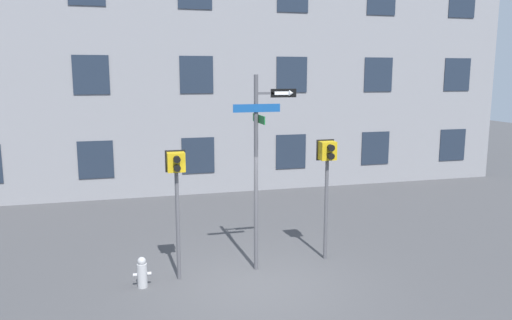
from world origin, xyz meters
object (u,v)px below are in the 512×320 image
(street_sign_pole, at_px, (259,157))
(pedestrian_signal_left, at_px, (177,179))
(fire_hydrant, at_px, (142,273))
(pedestrian_signal_right, at_px, (327,165))

(street_sign_pole, bearing_deg, pedestrian_signal_left, -176.54)
(fire_hydrant, bearing_deg, pedestrian_signal_left, 16.13)
(pedestrian_signal_left, bearing_deg, pedestrian_signal_right, 5.15)
(street_sign_pole, relative_size, fire_hydrant, 6.67)
(street_sign_pole, xyz_separation_m, fire_hydrant, (-2.52, -0.33, -2.19))
(pedestrian_signal_left, xyz_separation_m, pedestrian_signal_right, (3.39, 0.31, 0.06))
(street_sign_pole, bearing_deg, fire_hydrant, -172.64)
(street_sign_pole, height_order, fire_hydrant, street_sign_pole)
(pedestrian_signal_left, bearing_deg, street_sign_pole, 3.46)
(street_sign_pole, relative_size, pedestrian_signal_left, 1.56)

